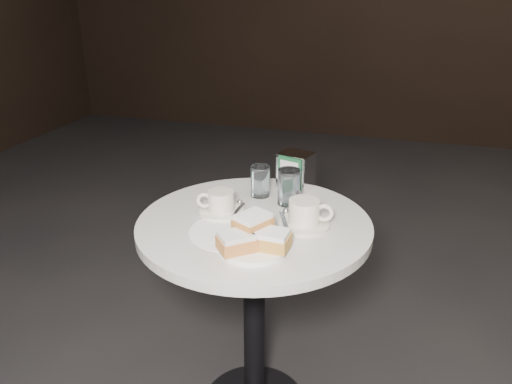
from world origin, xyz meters
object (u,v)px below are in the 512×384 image
object	(u,v)px
water_glass_right	(289,187)
napkin_dispenser	(296,171)
water_glass_left	(260,181)
cafe_table	(254,277)
beignet_plate	(253,239)
coffee_cup_right	(305,215)
coffee_cup_left	(221,204)

from	to	relation	value
water_glass_right	napkin_dispenser	distance (m)	0.13
water_glass_left	napkin_dispenser	world-z (taller)	napkin_dispenser
cafe_table	beignet_plate	distance (m)	0.29
napkin_dispenser	beignet_plate	bearing A→B (deg)	-75.24
napkin_dispenser	coffee_cup_right	bearing A→B (deg)	-55.86
cafe_table	coffee_cup_right	distance (m)	0.28
beignet_plate	water_glass_right	size ratio (longest dim) A/B	2.09
beignet_plate	coffee_cup_right	size ratio (longest dim) A/B	1.40
cafe_table	water_glass_left	xyz separation A→B (m)	(-0.04, 0.19, 0.25)
coffee_cup_left	coffee_cup_right	world-z (taller)	coffee_cup_right
coffee_cup_left	water_glass_left	bearing A→B (deg)	50.68
coffee_cup_left	cafe_table	bearing A→B (deg)	-25.84
water_glass_left	coffee_cup_left	bearing A→B (deg)	-115.24
cafe_table	water_glass_right	distance (m)	0.30
coffee_cup_right	cafe_table	bearing A→B (deg)	178.07
cafe_table	coffee_cup_right	world-z (taller)	coffee_cup_right
water_glass_right	beignet_plate	bearing A→B (deg)	-93.57
beignet_plate	water_glass_right	distance (m)	0.32
water_glass_left	cafe_table	bearing A→B (deg)	-79.08
beignet_plate	napkin_dispenser	size ratio (longest dim) A/B	1.87
water_glass_left	napkin_dispenser	xyz separation A→B (m)	(0.10, 0.10, 0.01)
coffee_cup_left	coffee_cup_right	bearing A→B (deg)	-16.54
water_glass_left	napkin_dispenser	bearing A→B (deg)	45.00
coffee_cup_right	napkin_dispenser	xyz separation A→B (m)	(-0.09, 0.27, 0.03)
cafe_table	coffee_cup_left	bearing A→B (deg)	168.24
cafe_table	water_glass_left	distance (m)	0.31
cafe_table	coffee_cup_left	xyz separation A→B (m)	(-0.11, 0.02, 0.23)
coffee_cup_left	coffee_cup_right	size ratio (longest dim) A/B	0.98
coffee_cup_left	napkin_dispenser	size ratio (longest dim) A/B	1.30
beignet_plate	coffee_cup_right	xyz separation A→B (m)	(0.10, 0.18, 0.00)
beignet_plate	water_glass_left	world-z (taller)	water_glass_left
napkin_dispenser	cafe_table	bearing A→B (deg)	-85.77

